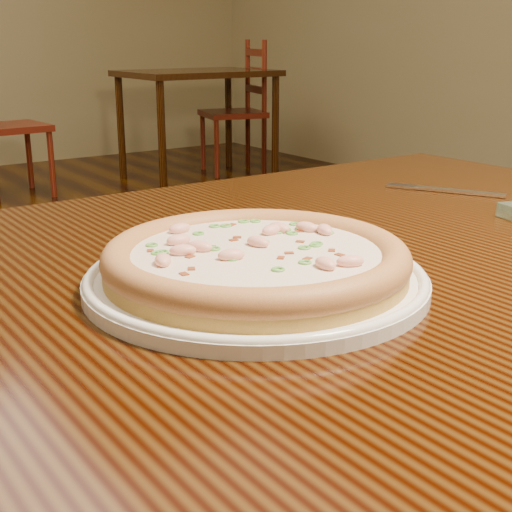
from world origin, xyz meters
TOP-DOWN VIEW (x-y plane):
  - hero_table at (0.18, -0.65)m, footprint 1.20×0.80m
  - plate at (0.06, -0.70)m, footprint 0.31×0.31m
  - pizza at (0.06, -0.70)m, footprint 0.28×0.28m
  - fork at (0.54, -0.52)m, footprint 0.09×0.16m
  - bg_table_right at (2.30, 3.13)m, footprint 1.00×0.70m
  - chair_c at (0.99, 3.31)m, footprint 0.44×0.44m
  - chair_d at (2.69, 3.19)m, footprint 0.52×0.52m

SIDE VIEW (x-z plane):
  - chair_c at x=0.99m, z-range -0.04..0.91m
  - chair_d at x=2.69m, z-range -0.04..0.91m
  - hero_table at x=0.18m, z-range 0.28..1.03m
  - bg_table_right at x=2.30m, z-range 0.28..1.03m
  - fork at x=0.54m, z-range 0.75..0.75m
  - plate at x=0.06m, z-range 0.75..0.77m
  - pizza at x=0.06m, z-range 0.76..0.79m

